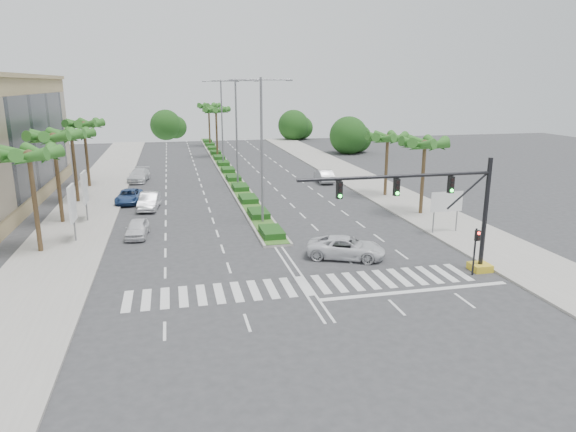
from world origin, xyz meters
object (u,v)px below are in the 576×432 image
car_parked_b (149,201)px  car_right (324,176)px  car_parked_c (129,196)px  car_parked_d (139,175)px  car_parked_a (137,228)px  car_crossing (346,248)px

car_parked_b → car_right: 22.05m
car_parked_b → car_parked_c: size_ratio=0.98×
car_parked_d → car_right: bearing=-6.5°
car_parked_a → car_parked_c: 12.27m
car_parked_c → car_crossing: bearing=-47.9°
car_parked_a → car_crossing: car_crossing is taller
car_parked_b → car_crossing: size_ratio=0.89×
car_parked_a → car_right: car_right is taller
car_parked_b → car_right: (19.97, 9.34, -0.01)m
car_parked_b → car_parked_a: bearing=-87.3°
car_parked_d → car_parked_b: bearing=-75.8°
car_parked_a → car_parked_b: (0.63, 9.09, 0.11)m
car_parked_c → car_crossing: 25.73m
car_right → car_parked_a: bearing=45.1°
car_parked_b → car_crossing: car_parked_b is taller
car_parked_d → car_right: 22.34m
car_crossing → car_parked_a: bearing=83.1°
car_parked_a → car_crossing: size_ratio=0.74×
car_parked_a → car_parked_c: bearing=101.3°
car_parked_b → car_right: size_ratio=1.02×
car_crossing → car_right: 27.53m
car_parked_c → car_right: (22.02, 6.25, 0.09)m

